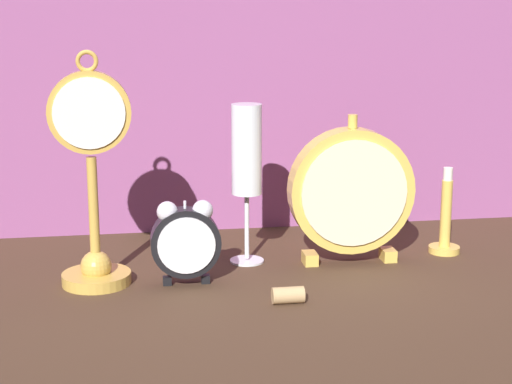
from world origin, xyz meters
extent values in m
plane|color=#422D1E|center=(0.00, 0.00, 0.00)|extent=(4.00, 4.00, 0.00)
cube|color=#8E4C7F|center=(0.00, 0.33, 0.38)|extent=(1.61, 0.01, 0.77)
cylinder|color=gold|center=(-0.23, 0.07, 0.01)|extent=(0.10, 0.10, 0.02)
sphere|color=gold|center=(-0.23, 0.07, 0.03)|extent=(0.04, 0.04, 0.04)
cylinder|color=gold|center=(-0.23, 0.07, 0.10)|extent=(0.01, 0.01, 0.16)
cylinder|color=gold|center=(-0.23, 0.07, 0.24)|extent=(0.11, 0.02, 0.11)
cylinder|color=silver|center=(-0.23, 0.06, 0.24)|extent=(0.10, 0.00, 0.10)
torus|color=gold|center=(-0.23, 0.07, 0.31)|extent=(0.03, 0.01, 0.03)
cube|color=black|center=(-0.13, 0.05, 0.01)|extent=(0.01, 0.01, 0.01)
cube|color=black|center=(-0.08, 0.05, 0.01)|extent=(0.01, 0.01, 0.01)
cylinder|color=black|center=(-0.10, 0.05, 0.06)|extent=(0.10, 0.03, 0.10)
cylinder|color=silver|center=(-0.10, 0.03, 0.06)|extent=(0.08, 0.00, 0.08)
sphere|color=silver|center=(-0.13, 0.05, 0.11)|extent=(0.03, 0.03, 0.03)
sphere|color=silver|center=(-0.08, 0.05, 0.11)|extent=(0.03, 0.03, 0.03)
cylinder|color=silver|center=(-0.10, 0.05, 0.11)|extent=(0.00, 0.00, 0.02)
cube|color=gold|center=(0.09, 0.11, 0.01)|extent=(0.02, 0.03, 0.02)
cube|color=gold|center=(0.21, 0.11, 0.01)|extent=(0.02, 0.03, 0.02)
cylinder|color=gold|center=(0.15, 0.11, 0.11)|extent=(0.19, 0.04, 0.19)
cylinder|color=beige|center=(0.15, 0.09, 0.11)|extent=(0.16, 0.00, 0.16)
cylinder|color=gold|center=(0.15, 0.11, 0.22)|extent=(0.01, 0.01, 0.02)
cylinder|color=silver|center=(-0.01, 0.13, 0.00)|extent=(0.05, 0.05, 0.01)
cylinder|color=silver|center=(-0.01, 0.13, 0.06)|extent=(0.01, 0.01, 0.10)
cylinder|color=white|center=(-0.01, 0.13, 0.17)|extent=(0.05, 0.05, 0.13)
cylinder|color=#E5D17F|center=(-0.01, 0.13, 0.15)|extent=(0.04, 0.04, 0.09)
cylinder|color=gold|center=(0.31, 0.13, 0.01)|extent=(0.05, 0.05, 0.01)
cylinder|color=gold|center=(0.31, 0.13, 0.06)|extent=(0.02, 0.02, 0.11)
cylinder|color=silver|center=(0.31, 0.13, 0.13)|extent=(0.01, 0.01, 0.02)
cylinder|color=tan|center=(0.02, -0.05, 0.01)|extent=(0.04, 0.02, 0.02)
camera|label=1|loc=(-0.18, -1.09, 0.40)|focal=60.00mm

